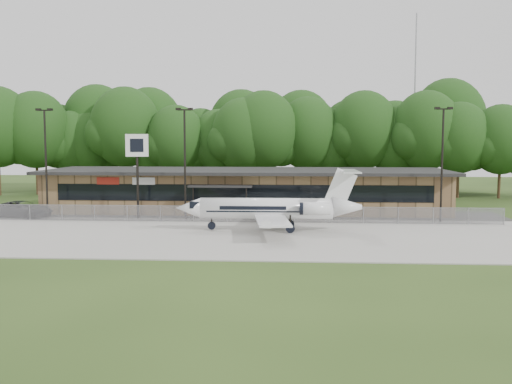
# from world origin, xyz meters

# --- Properties ---
(ground) EXTENTS (160.00, 160.00, 0.00)m
(ground) POSITION_xyz_m (0.00, 0.00, 0.00)
(ground) COLOR #273F16
(ground) RESTS_ON ground
(apron) EXTENTS (64.00, 18.00, 0.08)m
(apron) POSITION_xyz_m (0.00, 8.00, 0.04)
(apron) COLOR #9E9B93
(apron) RESTS_ON ground
(parking_lot) EXTENTS (50.00, 9.00, 0.06)m
(parking_lot) POSITION_xyz_m (0.00, 19.50, 0.03)
(parking_lot) COLOR #383835
(parking_lot) RESTS_ON ground
(terminal) EXTENTS (41.00, 11.65, 4.30)m
(terminal) POSITION_xyz_m (-0.00, 23.94, 2.18)
(terminal) COLOR olive
(terminal) RESTS_ON ground
(fence) EXTENTS (46.00, 0.04, 1.52)m
(fence) POSITION_xyz_m (0.00, 15.00, 0.78)
(fence) COLOR gray
(fence) RESTS_ON ground
(treeline) EXTENTS (72.00, 12.00, 15.00)m
(treeline) POSITION_xyz_m (0.00, 42.00, 7.50)
(treeline) COLOR #133511
(treeline) RESTS_ON ground
(radio_mast) EXTENTS (0.20, 0.20, 25.00)m
(radio_mast) POSITION_xyz_m (22.00, 48.00, 12.50)
(radio_mast) COLOR gray
(radio_mast) RESTS_ON ground
(light_pole_left) EXTENTS (1.55, 0.30, 10.23)m
(light_pole_left) POSITION_xyz_m (-18.00, 16.50, 5.98)
(light_pole_left) COLOR black
(light_pole_left) RESTS_ON ground
(light_pole_mid) EXTENTS (1.55, 0.30, 10.23)m
(light_pole_mid) POSITION_xyz_m (-5.00, 16.50, 5.98)
(light_pole_mid) COLOR black
(light_pole_mid) RESTS_ON ground
(light_pole_right) EXTENTS (1.55, 0.30, 10.23)m
(light_pole_right) POSITION_xyz_m (18.00, 16.50, 5.98)
(light_pole_right) COLOR black
(light_pole_right) RESTS_ON ground
(business_jet) EXTENTS (15.02, 13.34, 5.07)m
(business_jet) POSITION_xyz_m (3.26, 10.49, 1.81)
(business_jet) COLOR white
(business_jet) RESTS_ON ground
(suv) EXTENTS (6.05, 3.51, 1.58)m
(suv) POSITION_xyz_m (-20.75, 17.14, 0.79)
(suv) COLOR #303032
(suv) RESTS_ON ground
(pole_sign) EXTENTS (2.08, 0.48, 7.88)m
(pole_sign) POSITION_xyz_m (-9.50, 16.80, 6.03)
(pole_sign) COLOR black
(pole_sign) RESTS_ON ground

